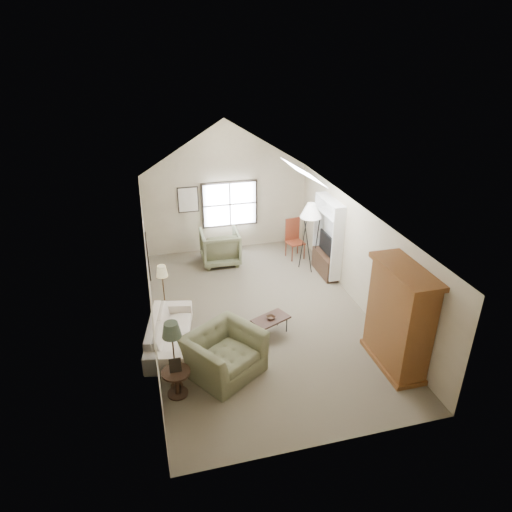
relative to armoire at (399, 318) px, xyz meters
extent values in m
cube|color=brown|center=(-2.18, 2.40, -1.10)|extent=(5.00, 8.00, 0.01)
cube|color=tan|center=(-2.18, 6.40, 0.15)|extent=(5.00, 0.01, 2.50)
cube|color=tan|center=(-2.18, -1.60, 0.15)|extent=(5.00, 0.01, 2.50)
cube|color=tan|center=(-4.68, 2.40, 0.15)|extent=(0.01, 8.00, 2.50)
cube|color=tan|center=(0.32, 2.40, 0.15)|extent=(0.01, 8.00, 2.50)
cube|color=black|center=(-2.08, 6.36, 0.35)|extent=(1.72, 0.08, 1.42)
cube|color=black|center=(-4.65, 2.70, 0.65)|extent=(0.68, 0.04, 0.88)
cube|color=black|center=(-3.33, 6.37, 0.60)|extent=(0.62, 0.04, 0.78)
cube|color=brown|center=(0.00, 0.00, 0.00)|extent=(0.60, 1.50, 2.20)
cube|color=white|center=(0.16, 4.00, 0.05)|extent=(0.32, 1.30, 2.10)
cube|color=#382316|center=(0.14, 4.00, -0.80)|extent=(0.34, 1.18, 0.60)
cube|color=black|center=(0.14, 4.00, -0.18)|extent=(0.05, 0.90, 0.55)
imported|color=white|center=(-4.38, 1.80, -0.79)|extent=(1.24, 2.28, 0.63)
imported|color=#696C4B|center=(-3.40, 0.60, -0.65)|extent=(1.81, 1.76, 0.90)
imported|color=#686949|center=(-2.59, 5.42, -0.59)|extent=(1.11, 1.14, 1.01)
cube|color=#392017|center=(-2.15, 1.60, -0.89)|extent=(0.94, 0.75, 0.42)
imported|color=#3C2218|center=(-2.15, 1.60, -0.66)|extent=(0.26, 0.26, 0.05)
cylinder|color=#341C15|center=(-4.38, 0.20, -0.83)|extent=(0.63, 0.63, 0.54)
cube|color=maroon|center=(-0.35, 5.18, -0.50)|extent=(0.54, 0.54, 1.21)
camera|label=1|loc=(-4.61, -6.55, 5.04)|focal=32.00mm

